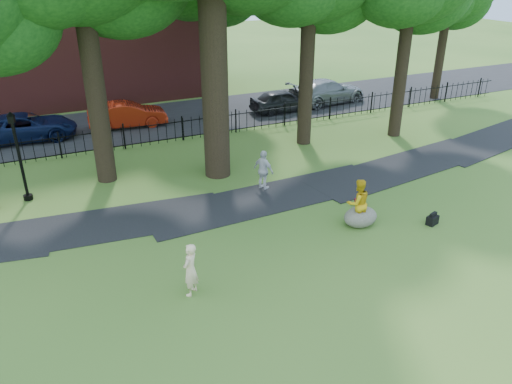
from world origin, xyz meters
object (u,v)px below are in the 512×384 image
woman (190,270)px  lamppost (20,158)px  man (358,203)px  boulder (361,215)px  red_sedan (127,115)px

woman → lamppost: lamppost is taller
man → lamppost: bearing=-27.7°
boulder → lamppost: (-10.61, 7.24, 1.38)m
man → boulder: bearing=-177.5°
man → red_sedan: 15.67m
man → red_sedan: (-4.85, 14.89, -0.18)m
woman → red_sedan: bearing=-139.2°
woman → boulder: size_ratio=1.29×
woman → red_sedan: 16.30m
man → lamppost: lamppost is taller
man → boulder: man is taller
boulder → lamppost: 12.92m
red_sedan → boulder: bearing=-156.6°
lamppost → woman: bearing=-47.3°
boulder → red_sedan: red_sedan is taller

